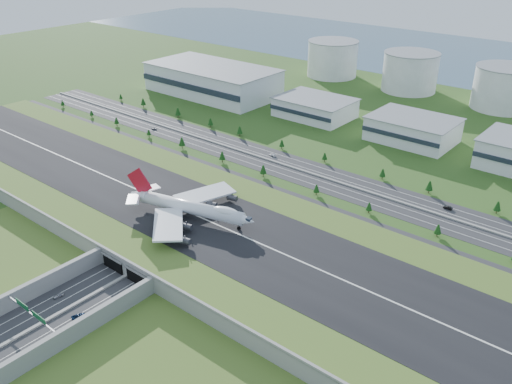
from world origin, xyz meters
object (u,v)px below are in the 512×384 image
Objects in this scene: car_4 at (154,129)px; car_5 at (448,208)px; boeing_747 at (190,207)px; car_0 at (58,296)px; car_2 at (79,316)px; car_7 at (272,155)px; fuel_tank_a at (332,59)px.

car_5 is (224.45, 19.16, 0.09)m from car_4.
car_0 is at bearing -108.27° from boeing_747.
car_2 is at bearing 2.51° from car_0.
car_7 is at bearing 107.49° from car_0.
car_4 is 0.86× the size of car_5.
car_0 is at bearing -74.19° from fuel_tank_a.
fuel_tank_a is 8.82× the size of car_2.
car_7 is at bearing -100.47° from car_4.
car_5 reaches higher than car_7.
car_7 is (84.90, -207.74, -16.55)m from fuel_tank_a.
car_5 is 0.89× the size of car_7.
car_2 is 1.11× the size of car_5.
fuel_tank_a is at bearing 115.42° from car_0.
boeing_747 reaches higher than car_2.
car_0 is 18.46m from car_2.
car_7 is (-24.93, 180.16, 0.08)m from car_0.
car_4 is at bearing -94.46° from fuel_tank_a.
car_2 is (18.32, -2.28, 0.04)m from car_0.
boeing_747 is at bearing 28.17° from car_7.
car_2 is 220.58m from car_4.
car_2 is at bearing -158.46° from car_4.
fuel_tank_a is 8.71× the size of car_7.
car_0 is at bearing -31.95° from car_5.
car_4 is at bearing 137.56° from car_0.
car_7 is (-122.02, -2.35, -0.01)m from car_5.
car_0 is 181.88m from car_7.
fuel_tank_a reaches higher than car_7.
car_2 is at bearing 25.92° from car_7.
car_5 is at bearing 103.69° from car_7.
fuel_tank_a reaches higher than boeing_747.
car_4 is (-127.35, 163.36, 0.00)m from car_0.
boeing_747 is 12.50× the size of car_7.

